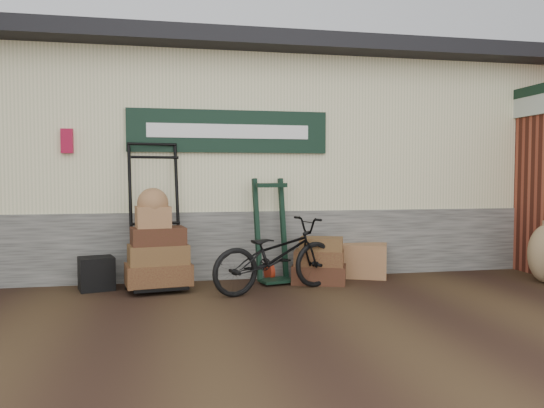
{
  "coord_description": "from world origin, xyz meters",
  "views": [
    {
      "loc": [
        -1.1,
        -5.94,
        1.37
      ],
      "look_at": [
        0.26,
        0.9,
        1.0
      ],
      "focal_mm": 35.0,
      "sensor_mm": 36.0,
      "label": 1
    }
  ],
  "objects_px": {
    "green_barrow": "(272,231)",
    "porter_trolley": "(156,214)",
    "bicycle": "(276,251)",
    "black_trunk": "(96,273)",
    "wicker_hamper": "(361,260)",
    "suitcase_stack": "(319,260)"
  },
  "relations": [
    {
      "from": "black_trunk",
      "to": "wicker_hamper",
      "type": "bearing_deg",
      "value": 3.01
    },
    {
      "from": "wicker_hamper",
      "to": "porter_trolley",
      "type": "bearing_deg",
      "value": -175.57
    },
    {
      "from": "green_barrow",
      "to": "suitcase_stack",
      "type": "relative_size",
      "value": 1.98
    },
    {
      "from": "suitcase_stack",
      "to": "bicycle",
      "type": "bearing_deg",
      "value": -149.2
    },
    {
      "from": "suitcase_stack",
      "to": "bicycle",
      "type": "relative_size",
      "value": 0.41
    },
    {
      "from": "porter_trolley",
      "to": "wicker_hamper",
      "type": "bearing_deg",
      "value": -4.4
    },
    {
      "from": "green_barrow",
      "to": "wicker_hamper",
      "type": "distance_m",
      "value": 1.34
    },
    {
      "from": "green_barrow",
      "to": "porter_trolley",
      "type": "bearing_deg",
      "value": 169.52
    },
    {
      "from": "suitcase_stack",
      "to": "bicycle",
      "type": "xyz_separation_m",
      "value": [
        -0.64,
        -0.38,
        0.18
      ]
    },
    {
      "from": "wicker_hamper",
      "to": "bicycle",
      "type": "height_order",
      "value": "bicycle"
    },
    {
      "from": "wicker_hamper",
      "to": "bicycle",
      "type": "relative_size",
      "value": 0.41
    },
    {
      "from": "wicker_hamper",
      "to": "black_trunk",
      "type": "relative_size",
      "value": 1.74
    },
    {
      "from": "porter_trolley",
      "to": "green_barrow",
      "type": "distance_m",
      "value": 1.48
    },
    {
      "from": "porter_trolley",
      "to": "wicker_hamper",
      "type": "height_order",
      "value": "porter_trolley"
    },
    {
      "from": "bicycle",
      "to": "suitcase_stack",
      "type": "bearing_deg",
      "value": -78.47
    },
    {
      "from": "green_barrow",
      "to": "black_trunk",
      "type": "xyz_separation_m",
      "value": [
        -2.16,
        -0.05,
        -0.47
      ]
    },
    {
      "from": "black_trunk",
      "to": "porter_trolley",
      "type": "bearing_deg",
      "value": -2.5
    },
    {
      "from": "porter_trolley",
      "to": "bicycle",
      "type": "height_order",
      "value": "porter_trolley"
    },
    {
      "from": "porter_trolley",
      "to": "bicycle",
      "type": "relative_size",
      "value": 1.1
    },
    {
      "from": "porter_trolley",
      "to": "black_trunk",
      "type": "distance_m",
      "value": 1.0
    },
    {
      "from": "black_trunk",
      "to": "bicycle",
      "type": "xyz_separation_m",
      "value": [
        2.1,
        -0.51,
        0.28
      ]
    },
    {
      "from": "green_barrow",
      "to": "bicycle",
      "type": "height_order",
      "value": "green_barrow"
    }
  ]
}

